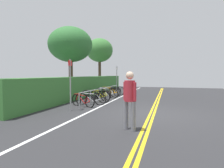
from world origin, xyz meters
TOP-DOWN VIEW (x-y plane):
  - ground_plane at (0.00, 0.00)m, footprint 33.10×13.71m
  - centre_line_yellow_inner at (0.00, -0.08)m, footprint 29.79×0.10m
  - centre_line_yellow_outer at (0.00, 0.08)m, footprint 29.79×0.10m
  - bike_lane_stripe_white at (0.00, 2.72)m, footprint 29.79×0.12m
  - bike_rack at (3.53, 3.55)m, footprint 6.83×0.05m
  - bicycle_0 at (0.66, 3.60)m, footprint 0.62×1.56m
  - bicycle_1 at (1.30, 3.45)m, footprint 0.46×1.77m
  - bicycle_2 at (2.05, 3.49)m, footprint 0.51×1.80m
  - bicycle_3 at (2.86, 3.57)m, footprint 0.50×1.66m
  - bicycle_4 at (3.51, 3.67)m, footprint 0.67×1.62m
  - bicycle_5 at (4.30, 3.56)m, footprint 0.46×1.80m
  - bicycle_6 at (4.91, 3.56)m, footprint 0.46×1.72m
  - bicycle_7 at (5.66, 3.59)m, footprint 0.50×1.65m
  - bicycle_8 at (6.36, 3.50)m, footprint 0.67×1.67m
  - pedestrian at (-2.55, 0.46)m, footprint 0.32×0.43m
  - sign_post_near at (-0.46, 3.67)m, footprint 0.36×0.08m
  - sign_post_far at (7.43, 3.67)m, footprint 0.36×0.07m
  - hedge_backdrop at (5.03, 5.51)m, footprint 15.78×1.04m
  - tree_mid at (4.23, 6.37)m, footprint 3.25×3.25m
  - tree_far_right at (11.12, 6.71)m, footprint 2.94×2.94m

SIDE VIEW (x-z plane):
  - ground_plane at x=0.00m, z-range -0.05..0.00m
  - centre_line_yellow_inner at x=0.00m, z-range 0.00..0.00m
  - centre_line_yellow_outer at x=0.00m, z-range 0.00..0.00m
  - bike_lane_stripe_white at x=0.00m, z-range 0.00..0.00m
  - bicycle_4 at x=3.51m, z-range -0.02..0.66m
  - bicycle_0 at x=0.66m, z-range -0.02..0.66m
  - bicycle_7 at x=5.66m, z-range -0.02..0.68m
  - bicycle_3 at x=2.86m, z-range -0.02..0.68m
  - bicycle_1 at x=1.30m, z-range -0.02..0.70m
  - bicycle_8 at x=6.36m, z-range -0.02..0.73m
  - bicycle_5 at x=4.30m, z-range -0.02..0.74m
  - bicycle_6 at x=4.91m, z-range -0.02..0.75m
  - bicycle_2 at x=2.05m, z-range -0.02..0.77m
  - bike_rack at x=3.53m, z-range 0.19..0.97m
  - hedge_backdrop at x=5.03m, z-range 0.00..1.50m
  - pedestrian at x=-2.55m, z-range 0.14..1.90m
  - sign_post_near at x=-0.46m, z-range 0.23..2.61m
  - sign_post_far at x=7.43m, z-range 0.24..2.65m
  - tree_mid at x=4.23m, z-range 1.28..6.47m
  - tree_far_right at x=11.12m, z-range 1.49..7.17m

